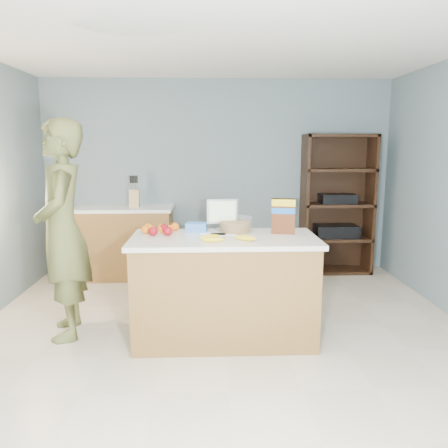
{
  "coord_description": "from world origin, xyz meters",
  "views": [
    {
      "loc": [
        -0.14,
        -3.27,
        1.64
      ],
      "look_at": [
        0.0,
        0.35,
        1.0
      ],
      "focal_mm": 35.0,
      "sensor_mm": 36.0,
      "label": 1
    }
  ],
  "objects_px": {
    "person": "(62,230)",
    "cereal_box": "(283,214)",
    "counter_peninsula": "(224,292)",
    "tv": "(222,213)",
    "shelving_unit": "(336,207)"
  },
  "relations": [
    {
      "from": "person",
      "to": "cereal_box",
      "type": "height_order",
      "value": "person"
    },
    {
      "from": "counter_peninsula",
      "to": "tv",
      "type": "xyz_separation_m",
      "value": [
        -0.01,
        0.3,
        0.64
      ]
    },
    {
      "from": "counter_peninsula",
      "to": "shelving_unit",
      "type": "distance_m",
      "value": 2.61
    },
    {
      "from": "shelving_unit",
      "to": "tv",
      "type": "bearing_deg",
      "value": -131.69
    },
    {
      "from": "counter_peninsula",
      "to": "shelving_unit",
      "type": "height_order",
      "value": "shelving_unit"
    },
    {
      "from": "shelving_unit",
      "to": "person",
      "type": "height_order",
      "value": "person"
    },
    {
      "from": "counter_peninsula",
      "to": "tv",
      "type": "height_order",
      "value": "tv"
    },
    {
      "from": "tv",
      "to": "person",
      "type": "bearing_deg",
      "value": -173.4
    },
    {
      "from": "tv",
      "to": "cereal_box",
      "type": "distance_m",
      "value": 0.55
    },
    {
      "from": "shelving_unit",
      "to": "cereal_box",
      "type": "distance_m",
      "value": 2.2
    },
    {
      "from": "counter_peninsula",
      "to": "shelving_unit",
      "type": "relative_size",
      "value": 0.87
    },
    {
      "from": "person",
      "to": "tv",
      "type": "xyz_separation_m",
      "value": [
        1.37,
        0.16,
        0.12
      ]
    },
    {
      "from": "counter_peninsula",
      "to": "tv",
      "type": "relative_size",
      "value": 5.53
    },
    {
      "from": "shelving_unit",
      "to": "cereal_box",
      "type": "height_order",
      "value": "shelving_unit"
    },
    {
      "from": "person",
      "to": "cereal_box",
      "type": "distance_m",
      "value": 1.9
    }
  ]
}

